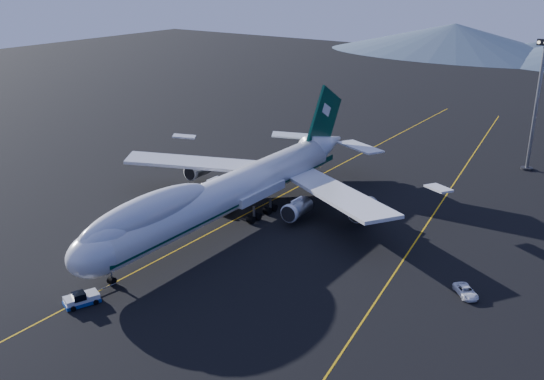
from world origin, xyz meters
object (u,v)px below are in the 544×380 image
Objects in this scene: pushback_tug at (82,300)px; floodlight_mast at (536,106)px; service_van at (466,291)px; boeing_747 at (228,192)px.

floodlight_mast reaches higher than pushback_tug.
pushback_tug is 0.18× the size of floodlight_mast.
floodlight_mast reaches higher than service_van.
floodlight_mast is (-6.65, 61.92, 13.61)m from service_van.
pushback_tug is 100.41m from floodlight_mast.
boeing_747 reaches higher than pushback_tug.
pushback_tug is 51.77m from service_van.
floodlight_mast is (35.44, 60.84, 8.43)m from boeing_747.
floodlight_mast is at bearing 59.78° from boeing_747.
service_van is (41.16, 31.39, 0.01)m from pushback_tug.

